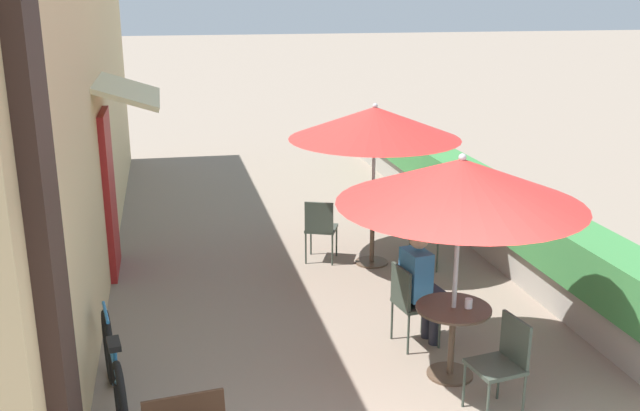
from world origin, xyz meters
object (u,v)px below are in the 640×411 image
Objects in this scene: patio_umbrella_near at (461,182)px; cafe_chair_mid_right at (320,226)px; patio_table_near at (452,329)px; bicycle_leaning at (114,373)px; coffee_cup_near at (469,303)px; cafe_chair_mid_left at (425,228)px; patio_umbrella_mid at (375,123)px; cafe_chair_near_right at (503,358)px; coffee_cup_mid at (365,207)px; cafe_chair_near_left at (410,299)px; patio_table_mid at (372,229)px; seated_patron_near_left at (420,282)px.

cafe_chair_mid_right is at bearing 100.11° from patio_umbrella_near.
bicycle_leaning is (-3.07, 0.06, -0.12)m from patio_table_near.
cafe_chair_mid_left is (0.64, 2.84, -0.24)m from coffee_cup_near.
patio_table_near is 3.31m from patio_umbrella_mid.
coffee_cup_mid is at bearing -6.90° from cafe_chair_near_right.
cafe_chair_near_right is at bearing -74.51° from patio_table_near.
patio_umbrella_near and patio_umbrella_mid have the same top height.
patio_table_mid is (0.28, 2.32, -0.03)m from cafe_chair_near_left.
cafe_chair_near_right is 0.39× the size of patio_umbrella_mid.
cafe_chair_mid_right is at bearing -178.01° from seated_patron_near_left.
cafe_chair_mid_left is (0.77, 2.80, 0.03)m from patio_table_near.
patio_table_near is 1.42m from patio_umbrella_near.
cafe_chair_near_right is 3.93m from cafe_chair_mid_right.
bicycle_leaning is (-3.17, -2.93, -1.54)m from patio_umbrella_mid.
patio_table_mid is 7.87× the size of coffee_cup_mid.
patio_table_near is 0.81× the size of cafe_chair_mid_right.
seated_patron_near_left is 1.44× the size of cafe_chair_mid_left.
cafe_chair_mid_right is (-0.38, 2.52, 0.00)m from cafe_chair_near_left.
seated_patron_near_left reaches higher than cafe_chair_mid_right.
seated_patron_near_left is at bearing -92.56° from coffee_cup_mid.
cafe_chair_mid_right reaches higher than patio_table_near.
patio_umbrella_mid reaches higher than patio_table_mid.
patio_table_mid is (0.17, 2.30, -0.20)m from seated_patron_near_left.
patio_umbrella_near is 1.56m from cafe_chair_near_right.
patio_table_near is 0.70m from cafe_chair_near_right.
cafe_chair_mid_left reaches higher than bicycle_leaning.
patio_umbrella_mid is 1.56m from cafe_chair_mid_right.
patio_umbrella_near reaches higher than cafe_chair_near_right.
patio_table_mid is (0.10, 2.99, 0.00)m from patio_table_near.
seated_patron_near_left is 2.61m from patio_umbrella_mid.
cafe_chair_near_left is 2.34m from patio_table_mid.
cafe_chair_near_left is 2.54m from cafe_chair_mid_right.
coffee_cup_near is at bearing -19.69° from patio_table_near.
cafe_chair_mid_right is 0.65m from coffee_cup_mid.
patio_umbrella_mid is at bearing 90.51° from coffee_cup_near.
patio_table_mid is at bearing 166.50° from seated_patron_near_left.
seated_patron_near_left reaches higher than cafe_chair_mid_left.
seated_patron_near_left is 2.32m from patio_table_mid.
cafe_chair_near_right reaches higher than patio_table_near.
bicycle_leaning is (-2.50, -3.13, -0.15)m from cafe_chair_mid_right.
cafe_chair_near_left is 9.67× the size of coffee_cup_mid.
patio_umbrella_near is 3.22m from cafe_chair_mid_left.
cafe_chair_mid_left reaches higher than coffee_cup_near.
patio_umbrella_mid reaches higher than patio_table_near.
bicycle_leaning is at bearing 178.91° from patio_table_near.
cafe_chair_near_left is 2.49m from coffee_cup_mid.
patio_table_near is 3.24m from cafe_chair_mid_right.
cafe_chair_near_right is 1.00× the size of cafe_chair_mid_left.
cafe_chair_near_left is 0.81m from coffee_cup_near.
cafe_chair_mid_left is at bearing 74.69° from patio_umbrella_near.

